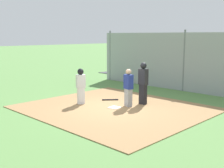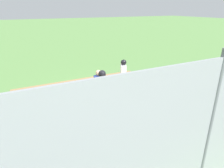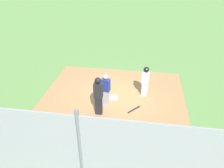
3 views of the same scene
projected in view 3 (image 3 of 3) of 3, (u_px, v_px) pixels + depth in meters
ground_plane at (113, 98)px, 11.06m from camera, size 140.00×140.00×0.00m
dirt_infield at (113, 98)px, 11.06m from camera, size 7.20×6.40×0.03m
home_plate at (113, 98)px, 11.04m from camera, size 0.49×0.49×0.02m
catcher at (106, 89)px, 10.16m from camera, size 0.43×0.34×1.62m
umpire at (98, 95)px, 9.46m from camera, size 0.38×0.28×1.86m
runner at (145, 79)px, 10.85m from camera, size 0.38×0.45×1.59m
baseball_bat at (134, 109)px, 10.15m from camera, size 0.55×0.62×0.06m
backstop_fence at (82, 164)px, 5.60m from camera, size 12.00×0.10×3.35m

